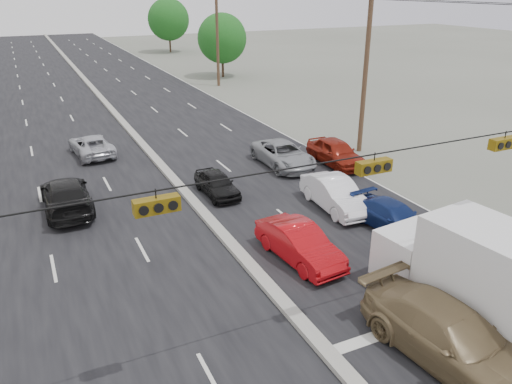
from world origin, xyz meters
TOP-DOWN VIEW (x-y plane):
  - ground at (0.00, 0.00)m, footprint 200.00×200.00m
  - road_surface at (0.00, 30.00)m, footprint 20.00×160.00m
  - center_median at (0.00, 30.00)m, footprint 0.50×160.00m
  - utility_pole_right_b at (12.50, 15.00)m, footprint 1.60×0.30m
  - utility_pole_right_c at (12.50, 40.00)m, footprint 1.60×0.30m
  - traffic_signals at (1.40, 0.00)m, footprint 25.00×0.30m
  - tree_right_mid at (15.00, 45.00)m, footprint 5.60×5.60m
  - tree_right_far at (16.00, 70.00)m, footprint 6.40×6.40m
  - box_truck at (5.08, -1.21)m, footprint 3.05×6.87m
  - tan_sedan at (3.00, -2.19)m, footprint 2.96×5.90m
  - red_sedan at (1.99, 4.56)m, footprint 1.94×4.45m
  - queue_car_a at (1.47, 12.06)m, footprint 1.52×3.63m
  - queue_car_b at (5.97, 8.04)m, footprint 1.84×4.61m
  - queue_car_c at (6.63, 14.52)m, footprint 2.38×5.08m
  - queue_car_d at (7.00, 5.03)m, footprint 2.12×4.39m
  - queue_car_e at (9.57, 13.36)m, footprint 1.86×4.55m
  - oncoming_near at (-5.68, 13.36)m, footprint 2.13×5.24m
  - oncoming_far at (-3.34, 21.47)m, footprint 2.54×4.79m

SIDE VIEW (x-z plane):
  - ground at x=0.00m, z-range 0.00..0.00m
  - road_surface at x=0.00m, z-range -0.01..0.01m
  - center_median at x=0.00m, z-range 0.00..0.20m
  - queue_car_a at x=1.47m, z-range 0.00..1.23m
  - queue_car_d at x=7.00m, z-range 0.00..1.23m
  - oncoming_far at x=-3.34m, z-range 0.00..1.28m
  - queue_car_c at x=6.63m, z-range 0.00..1.41m
  - red_sedan at x=1.99m, z-range 0.00..1.42m
  - queue_car_b at x=5.97m, z-range 0.00..1.49m
  - oncoming_near at x=-5.68m, z-range 0.00..1.52m
  - queue_car_e at x=9.57m, z-range 0.00..1.55m
  - tan_sedan at x=3.00m, z-range 0.00..1.64m
  - box_truck at x=5.08m, z-range 0.04..3.42m
  - tree_right_mid at x=15.00m, z-range 0.77..7.91m
  - tree_right_far at x=16.00m, z-range 0.88..9.04m
  - utility_pole_right_b at x=12.50m, z-range 0.11..10.11m
  - utility_pole_right_c at x=12.50m, z-range 0.11..10.11m
  - traffic_signals at x=1.40m, z-range 5.22..5.77m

